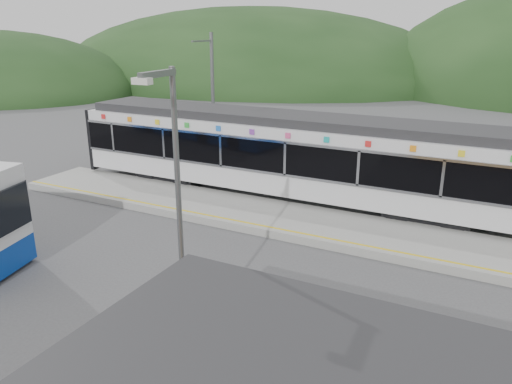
% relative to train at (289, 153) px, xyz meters
% --- Properties ---
extents(ground, '(120.00, 120.00, 0.00)m').
position_rel_train_xyz_m(ground, '(1.60, -6.00, -2.06)').
color(ground, '#4C4C4F').
rests_on(ground, ground).
extents(hills, '(146.00, 149.00, 26.00)m').
position_rel_train_xyz_m(hills, '(7.79, -0.71, -2.06)').
color(hills, '#1E3D19').
rests_on(hills, ground).
extents(platform, '(26.00, 3.20, 0.30)m').
position_rel_train_xyz_m(platform, '(1.60, -2.70, -1.91)').
color(platform, '#9E9E99').
rests_on(platform, ground).
extents(yellow_line, '(26.00, 0.10, 0.01)m').
position_rel_train_xyz_m(yellow_line, '(1.60, -4.00, -1.76)').
color(yellow_line, yellow).
rests_on(yellow_line, platform).
extents(train, '(20.44, 3.01, 3.74)m').
position_rel_train_xyz_m(train, '(0.00, 0.00, 0.00)').
color(train, black).
rests_on(train, ground).
extents(catenary_mast_west, '(0.18, 1.80, 7.00)m').
position_rel_train_xyz_m(catenary_mast_west, '(-5.40, 2.56, 1.58)').
color(catenary_mast_west, slate).
rests_on(catenary_mast_west, ground).
extents(lamp_post, '(0.36, 1.14, 6.52)m').
position_rel_train_xyz_m(lamp_post, '(2.25, -11.22, 1.82)').
color(lamp_post, slate).
rests_on(lamp_post, ground).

